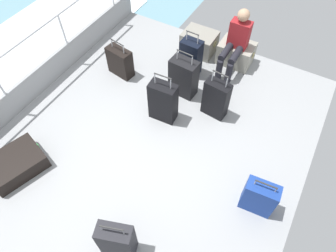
# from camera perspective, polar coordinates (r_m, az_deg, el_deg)

# --- Properties ---
(ground_plane) EXTENTS (4.40, 5.20, 0.06)m
(ground_plane) POSITION_cam_1_polar(r_m,az_deg,el_deg) (4.65, -2.64, -2.22)
(ground_plane) COLOR #939699
(gunwale_port) EXTENTS (0.06, 5.20, 0.45)m
(gunwale_port) POSITION_cam_1_polar(r_m,az_deg,el_deg) (5.56, -22.47, 8.56)
(gunwale_port) COLOR #939699
(gunwale_port) RESTS_ON ground_plane
(railing_port) EXTENTS (0.04, 4.20, 1.02)m
(railing_port) POSITION_cam_1_polar(r_m,az_deg,el_deg) (5.22, -24.38, 12.86)
(railing_port) COLOR silver
(railing_port) RESTS_ON ground_plane
(cargo_crate_0) EXTENTS (0.64, 0.48, 0.40)m
(cargo_crate_0) POSITION_cam_1_polar(r_m,az_deg,el_deg) (5.91, 5.89, 15.39)
(cargo_crate_0) COLOR gray
(cargo_crate_0) RESTS_ON ground_plane
(cargo_crate_1) EXTENTS (0.64, 0.45, 0.40)m
(cargo_crate_1) POSITION_cam_1_polar(r_m,az_deg,el_deg) (5.77, 12.64, 13.22)
(cargo_crate_1) COLOR gray
(cargo_crate_1) RESTS_ON ground_plane
(passenger_seated) EXTENTS (0.34, 0.66, 1.10)m
(passenger_seated) POSITION_cam_1_polar(r_m,az_deg,el_deg) (5.40, 12.62, 15.25)
(passenger_seated) COLOR maroon
(passenger_seated) RESTS_ON ground_plane
(suitcase_0) EXTENTS (0.48, 0.28, 0.68)m
(suitcase_0) POSITION_cam_1_polar(r_m,az_deg,el_deg) (5.43, -9.00, 11.83)
(suitcase_0) COLOR black
(suitcase_0) RESTS_ON ground_plane
(suitcase_1) EXTENTS (0.40, 0.24, 0.86)m
(suitcase_1) POSITION_cam_1_polar(r_m,az_deg,el_deg) (4.72, 9.00, 5.07)
(suitcase_1) COLOR black
(suitcase_1) RESTS_ON ground_plane
(suitcase_2) EXTENTS (0.42, 0.25, 0.89)m
(suitcase_2) POSITION_cam_1_polar(r_m,az_deg,el_deg) (4.60, -0.93, 4.58)
(suitcase_2) COLOR black
(suitcase_2) RESTS_ON ground_plane
(suitcase_3) EXTENTS (0.46, 0.28, 0.84)m
(suitcase_3) POSITION_cam_1_polar(r_m,az_deg,el_deg) (4.99, 2.93, 9.13)
(suitcase_3) COLOR black
(suitcase_3) RESTS_ON ground_plane
(suitcase_4) EXTENTS (0.76, 0.88, 0.23)m
(suitcase_4) POSITION_cam_1_polar(r_m,az_deg,el_deg) (4.73, -26.74, -6.37)
(suitcase_4) COLOR black
(suitcase_4) RESTS_ON ground_plane
(suitcase_6) EXTENTS (0.42, 0.24, 0.64)m
(suitcase_6) POSITION_cam_1_polar(r_m,az_deg,el_deg) (4.00, 16.75, -12.70)
(suitcase_6) COLOR navy
(suitcase_6) RESTS_ON ground_plane
(suitcase_7) EXTENTS (0.44, 0.31, 0.74)m
(suitcase_7) POSITION_cam_1_polar(r_m,az_deg,el_deg) (3.66, -9.57, -20.45)
(suitcase_7) COLOR black
(suitcase_7) RESTS_ON ground_plane
(suitcase_8) EXTENTS (0.36, 0.26, 0.84)m
(suitcase_8) POSITION_cam_1_polar(r_m,az_deg,el_deg) (5.36, 4.30, 12.74)
(suitcase_8) COLOR black
(suitcase_8) RESTS_ON ground_plane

